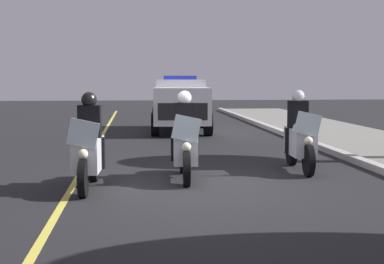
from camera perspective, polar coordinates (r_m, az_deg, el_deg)
name	(u,v)px	position (r m, az deg, el deg)	size (l,w,h in m)	color
ground_plane	(197,186)	(10.40, 0.52, -5.44)	(80.00, 80.00, 0.00)	black
lane_stripe_center	(72,188)	(10.40, -12.02, -5.54)	(48.00, 0.12, 0.01)	#E0D14C
police_motorcycle_lead_left	(89,150)	(10.21, -10.36, -1.76)	(2.14, 0.59, 1.72)	black
police_motorcycle_lead_right	(185,144)	(10.99, -0.72, -1.17)	(2.14, 0.59, 1.72)	black
police_motorcycle_trailing	(300,138)	(12.24, 10.78, -0.58)	(2.14, 0.59, 1.72)	black
police_suv	(180,103)	(20.78, -1.19, 2.97)	(4.98, 2.25, 2.05)	silver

